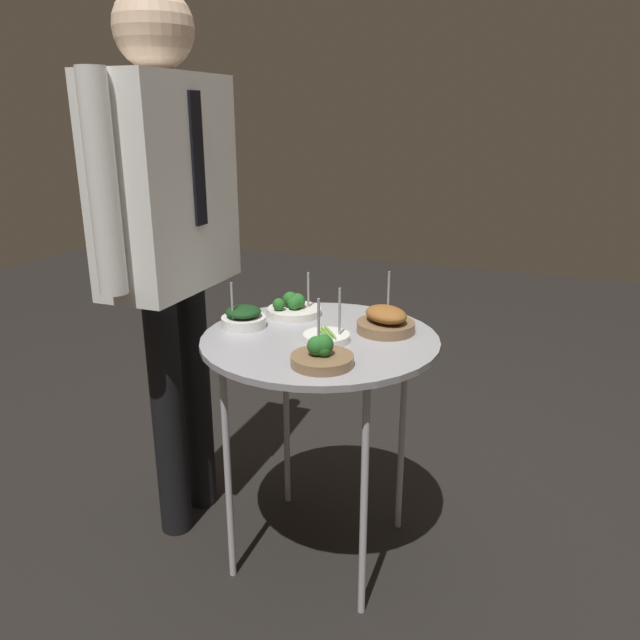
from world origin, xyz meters
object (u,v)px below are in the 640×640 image
Objects in this scene: bowl_broccoli_mid_left at (294,307)px; waiter_figure at (168,211)px; bowl_asparagus_front_left at (327,337)px; bowl_roast_far_rim at (386,321)px; serving_cart at (320,354)px; bowl_broccoli_front_right at (322,355)px; bowl_spinach_back_left at (243,318)px.

waiter_figure is at bearing 113.71° from bowl_broccoli_mid_left.
bowl_roast_far_rim is at bearing -44.02° from bowl_asparagus_front_left.
serving_cart is 0.22m from bowl_broccoli_front_right.
serving_cart is 5.05× the size of bowl_spinach_back_left.
bowl_roast_far_rim reaches higher than bowl_broccoli_front_right.
bowl_spinach_back_left is 0.88× the size of bowl_broccoli_front_right.
bowl_broccoli_mid_left is at bearing 81.03° from bowl_roast_far_rim.
bowl_roast_far_rim is 0.31m from bowl_broccoli_mid_left.
serving_cart is at bearing -136.60° from bowl_broccoli_mid_left.
waiter_figure reaches higher than serving_cart.
bowl_broccoli_mid_left is at bearing 43.40° from serving_cart.
bowl_spinach_back_left is 0.82× the size of bowl_roast_far_rim.
bowl_asparagus_front_left is at bearing 16.51° from bowl_broccoli_front_right.
bowl_broccoli_front_right is at bearing -109.62° from waiter_figure.
serving_cart is at bearing 48.94° from bowl_asparagus_front_left.
bowl_broccoli_front_right is at bearing 164.74° from bowl_roast_far_rim.
bowl_spinach_back_left is 0.42m from bowl_roast_far_rim.
bowl_asparagus_front_left is 0.09× the size of waiter_figure.
bowl_roast_far_rim reaches higher than serving_cart.
serving_cart is at bearing -91.24° from waiter_figure.
bowl_spinach_back_left is 0.37m from bowl_broccoli_front_right.
bowl_broccoli_mid_left is (0.35, 0.23, -0.00)m from bowl_broccoli_front_right.
bowl_spinach_back_left is 0.85× the size of bowl_broccoli_mid_left.
waiter_figure is (0.04, 0.51, 0.31)m from bowl_asparagus_front_left.
bowl_broccoli_front_right is at bearing -146.81° from bowl_broccoli_mid_left.
bowl_broccoli_front_right is at bearing -157.57° from serving_cart.
bowl_roast_far_rim is (0.11, -0.16, 0.08)m from serving_cart.
bowl_broccoli_front_right is (-0.16, -0.05, 0.01)m from bowl_asparagus_front_left.
bowl_spinach_back_left is 0.18m from bowl_broccoli_mid_left.
bowl_roast_far_rim is (0.13, -0.13, 0.02)m from bowl_asparagus_front_left.
waiter_figure is at bearing 88.76° from serving_cart.
bowl_spinach_back_left is at bearing 84.97° from bowl_asparagus_front_left.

